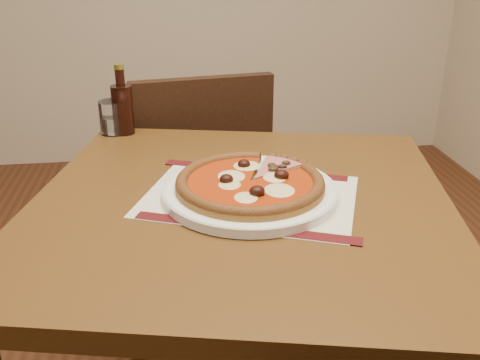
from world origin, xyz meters
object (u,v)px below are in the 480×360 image
at_px(plate, 250,192).
at_px(water_glass, 113,117).
at_px(pizza, 250,182).
at_px(table, 241,244).
at_px(chair_far, 198,185).
at_px(bottle, 123,107).

bearing_deg(plate, water_glass, 124.76).
height_order(pizza, water_glass, water_glass).
xyz_separation_m(table, chair_far, (-0.06, 0.64, -0.16)).
height_order(pizza, bottle, bottle).
bearing_deg(pizza, plate, 54.53).
bearing_deg(table, water_glass, 122.78).
bearing_deg(plate, table, -162.28).
height_order(plate, pizza, pizza).
distance_m(chair_far, bottle, 0.44).
relative_size(plate, pizza, 1.18).
xyz_separation_m(plate, pizza, (-0.00, -0.00, 0.02)).
relative_size(table, bottle, 5.34).
bearing_deg(water_glass, table, -57.22).
distance_m(chair_far, plate, 0.70).
xyz_separation_m(table, water_glass, (-0.28, 0.43, 0.14)).
distance_m(plate, pizza, 0.02).
height_order(chair_far, bottle, bottle).
height_order(chair_far, pizza, chair_far).
bearing_deg(plate, bottle, 122.62).
bearing_deg(table, bottle, 120.54).
distance_m(chair_far, water_glass, 0.43).
xyz_separation_m(plate, water_glass, (-0.29, 0.42, 0.03)).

